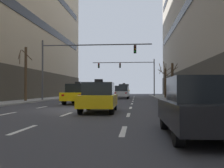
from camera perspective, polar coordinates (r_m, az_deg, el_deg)
ground_plane at (r=16.26m, az=-7.04°, el=-5.53°), size 120.00×120.00×0.00m
sidewalk_right at (r=16.41m, az=19.84°, el=-5.18°), size 2.85×80.00×0.14m
lane_stripe_l1_s3 at (r=14.46m, az=-21.70°, el=-5.98°), size 0.16×2.00×0.01m
lane_stripe_l1_s4 at (r=19.04m, az=-14.84°, el=-4.85°), size 0.16×2.00×0.01m
lane_stripe_l1_s5 at (r=23.79m, az=-10.68°, el=-4.13°), size 0.16×2.00×0.01m
lane_stripe_l1_s6 at (r=28.62m, az=-7.93°, el=-3.64°), size 0.16×2.00×0.01m
lane_stripe_l1_s7 at (r=33.51m, az=-5.97°, el=-3.29°), size 0.16×2.00×0.01m
lane_stripe_l1_s8 at (r=38.42m, az=-4.52°, el=-3.02°), size 0.16×2.00×0.01m
lane_stripe_l1_s9 at (r=43.35m, az=-3.39°, el=-2.81°), size 0.16×2.00×0.01m
lane_stripe_l1_s10 at (r=48.30m, az=-2.50°, el=-2.65°), size 0.16×2.00×0.01m
lane_stripe_l2_s2 at (r=8.66m, az=-18.56°, el=-9.29°), size 0.16×2.00×0.01m
lane_stripe_l2_s3 at (r=13.36m, az=-9.80°, el=-6.45°), size 0.16×2.00×0.01m
lane_stripe_l2_s4 at (r=18.22m, az=-5.70°, el=-5.05°), size 0.16×2.00×0.01m
lane_stripe_l2_s5 at (r=23.14m, az=-3.33°, el=-4.23°), size 0.16×2.00×0.01m
lane_stripe_l2_s6 at (r=28.08m, az=-1.81°, el=-3.70°), size 0.16×2.00×0.01m
lane_stripe_l2_s7 at (r=33.05m, az=-0.74°, el=-3.32°), size 0.16×2.00×0.01m
lane_stripe_l2_s8 at (r=38.02m, az=0.05°, el=-3.04°), size 0.16×2.00×0.01m
lane_stripe_l2_s9 at (r=43.00m, az=0.66°, el=-2.83°), size 0.16×2.00×0.01m
lane_stripe_l2_s10 at (r=47.98m, az=1.14°, el=-2.66°), size 0.16×2.00×0.01m
lane_stripe_l3_s2 at (r=7.95m, az=2.47°, el=-10.08°), size 0.16×2.00×0.01m
lane_stripe_l3_s3 at (r=12.91m, az=3.56°, el=-6.65°), size 0.16×2.00×0.01m
lane_stripe_l3_s4 at (r=17.89m, az=4.04°, el=-5.13°), size 0.16×2.00×0.01m
lane_stripe_l3_s5 at (r=22.88m, az=4.31°, el=-4.27°), size 0.16×2.00×0.01m
lane_stripe_l3_s6 at (r=27.87m, az=4.48°, el=-3.72°), size 0.16×2.00×0.01m
lane_stripe_l3_s7 at (r=32.87m, az=4.60°, el=-3.33°), size 0.16×2.00×0.01m
lane_stripe_l3_s8 at (r=37.87m, az=4.69°, el=-3.05°), size 0.16×2.00×0.01m
lane_stripe_l3_s9 at (r=42.86m, az=4.76°, el=-2.83°), size 0.16×2.00×0.01m
lane_stripe_l3_s10 at (r=47.86m, az=4.81°, el=-2.66°), size 0.16×2.00×0.01m
taxi_driving_0 at (r=22.57m, az=-7.27°, el=-2.18°), size 2.04×4.59×1.88m
taxi_driving_1 at (r=14.33m, az=-2.82°, el=-2.94°), size 1.89×4.33×1.79m
car_driving_2 at (r=35.12m, az=2.13°, el=-1.81°), size 1.97×4.63×1.73m
taxi_driving_3 at (r=42.96m, az=2.58°, el=-1.45°), size 1.95×4.37×2.26m
car_parked_0 at (r=7.23m, az=18.41°, el=-4.82°), size 1.79×4.18×1.56m
traffic_signal_0 at (r=28.29m, az=-7.53°, el=5.73°), size 11.70×0.35×6.37m
traffic_signal_1 at (r=46.35m, az=4.30°, el=3.16°), size 10.87×0.35×6.39m
street_tree_0 at (r=28.87m, az=12.80°, el=0.83°), size 1.60×1.65×4.17m
street_tree_1 at (r=27.07m, az=-18.16°, el=2.31°), size 1.50×1.26×5.23m
street_tree_2 at (r=35.92m, az=11.32°, el=0.56°), size 2.07×2.08×4.70m
pedestrian_0 at (r=20.33m, az=19.42°, el=-1.70°), size 0.42×0.38×1.55m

